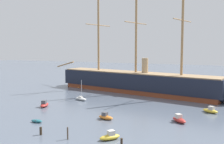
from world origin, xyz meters
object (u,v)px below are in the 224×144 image
object	(u,v)px
dinghy_far_left	(79,87)
motorboat_distant_centre	(154,87)
motorboat_foreground_right	(110,136)
motorboat_mid_left	(44,104)
motorboat_mid_right	(179,119)
dinghy_foreground_left	(37,121)
tall_ship	(136,82)
sailboat_alongside_bow	(81,99)
mooring_piling_right_pair	(41,131)
mooring_piling_nearest	(68,133)
motorboat_alongside_stern	(210,110)
motorboat_near_centre	(106,117)

from	to	relation	value
dinghy_far_left	motorboat_distant_centre	distance (m)	28.16
motorboat_distant_centre	motorboat_foreground_right	bearing A→B (deg)	-82.80
motorboat_mid_left	motorboat_mid_right	size ratio (longest dim) A/B	1.11
motorboat_mid_right	dinghy_foreground_left	bearing A→B (deg)	-156.08
motorboat_mid_left	dinghy_far_left	world-z (taller)	motorboat_mid_left
motorboat_foreground_right	dinghy_far_left	distance (m)	57.25
tall_ship	sailboat_alongside_bow	size ratio (longest dim) A/B	11.65
motorboat_mid_right	motorboat_distant_centre	distance (m)	44.81
motorboat_mid_right	mooring_piling_right_pair	size ratio (longest dim) A/B	2.85
motorboat_distant_centre	mooring_piling_nearest	size ratio (longest dim) A/B	1.86
motorboat_distant_centre	mooring_piling_nearest	distance (m)	59.63
sailboat_alongside_bow	motorboat_foreground_right	bearing A→B (deg)	-51.76
dinghy_foreground_left	motorboat_mid_right	bearing A→B (deg)	23.92
dinghy_foreground_left	motorboat_alongside_stern	xyz separation A→B (m)	(32.07, 22.61, 0.25)
motorboat_near_centre	sailboat_alongside_bow	bearing A→B (deg)	134.11
dinghy_far_left	motorboat_near_centre	bearing A→B (deg)	-52.27
tall_ship	dinghy_foreground_left	distance (m)	42.54
motorboat_alongside_stern	mooring_piling_nearest	xyz separation A→B (m)	(-20.80, -28.55, 0.49)
motorboat_mid_left	dinghy_far_left	bearing A→B (deg)	104.52
dinghy_foreground_left	dinghy_far_left	world-z (taller)	dinghy_foreground_left
dinghy_foreground_left	sailboat_alongside_bow	bearing A→B (deg)	97.41
motorboat_foreground_right	mooring_piling_right_pair	size ratio (longest dim) A/B	2.73
motorboat_near_centre	mooring_piling_nearest	distance (m)	13.74
motorboat_mid_left	motorboat_distant_centre	size ratio (longest dim) A/B	1.15
dinghy_foreground_left	motorboat_near_centre	world-z (taller)	motorboat_near_centre
tall_ship	motorboat_mid_right	bearing A→B (deg)	-57.08
motorboat_mid_right	motorboat_distant_centre	world-z (taller)	motorboat_mid_right
motorboat_foreground_right	motorboat_mid_right	world-z (taller)	motorboat_mid_right
sailboat_alongside_bow	mooring_piling_nearest	bearing A→B (deg)	-63.87
motorboat_foreground_right	sailboat_alongside_bow	xyz separation A→B (m)	(-20.85, 26.45, -0.05)
tall_ship	motorboat_near_centre	size ratio (longest dim) A/B	17.83
motorboat_near_centre	sailboat_alongside_bow	world-z (taller)	sailboat_alongside_bow
tall_ship	mooring_piling_nearest	size ratio (longest dim) A/B	32.79
tall_ship	mooring_piling_nearest	world-z (taller)	tall_ship
motorboat_foreground_right	motorboat_mid_right	bearing A→B (deg)	59.65
motorboat_alongside_stern	motorboat_foreground_right	bearing A→B (deg)	-118.84
motorboat_foreground_right	motorboat_alongside_stern	distance (m)	29.53
sailboat_alongside_bow	dinghy_far_left	xyz separation A→B (m)	(-12.51, 20.08, -0.21)
tall_ship	motorboat_foreground_right	bearing A→B (deg)	-76.80
dinghy_foreground_left	mooring_piling_right_pair	size ratio (longest dim) A/B	1.86
motorboat_alongside_stern	dinghy_far_left	distance (m)	51.89
dinghy_foreground_left	motorboat_distant_centre	distance (m)	54.72
motorboat_near_centre	motorboat_distant_centre	distance (m)	45.92
motorboat_near_centre	motorboat_distant_centre	size ratio (longest dim) A/B	0.99
sailboat_alongside_bow	mooring_piling_nearest	size ratio (longest dim) A/B	2.82
tall_ship	motorboat_alongside_stern	bearing A→B (deg)	-37.70
dinghy_foreground_left	sailboat_alongside_bow	distance (m)	23.39
tall_ship	motorboat_mid_right	distance (m)	35.82
dinghy_foreground_left	motorboat_mid_left	distance (m)	14.32
mooring_piling_right_pair	mooring_piling_nearest	bearing A→B (deg)	-0.77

